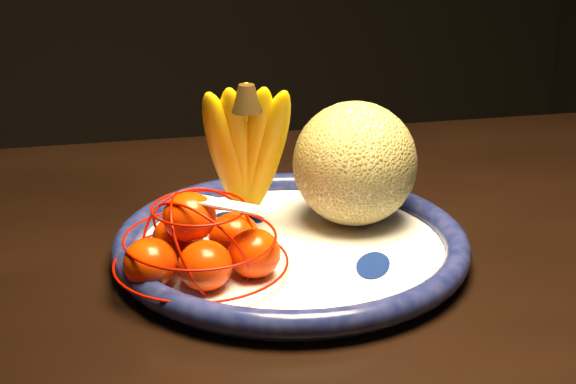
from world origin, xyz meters
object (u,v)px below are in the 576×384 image
object	(u,v)px
fruit_bowl	(291,245)
banana_bunch	(246,148)
cantaloupe	(355,163)
mandarin_bag	(202,246)
dining_table	(285,348)

from	to	relation	value
fruit_bowl	banana_bunch	world-z (taller)	banana_bunch
cantaloupe	mandarin_bag	distance (m)	0.20
cantaloupe	mandarin_bag	bearing A→B (deg)	-158.95
banana_bunch	dining_table	bearing A→B (deg)	-69.21
dining_table	fruit_bowl	size ratio (longest dim) A/B	4.56
fruit_bowl	banana_bunch	bearing A→B (deg)	117.73
cantaloupe	banana_bunch	xyz separation A→B (m)	(-0.12, 0.02, 0.02)
fruit_bowl	cantaloupe	bearing A→B (deg)	24.51
dining_table	banana_bunch	size ratio (longest dim) A/B	9.23
fruit_bowl	mandarin_bag	xyz separation A→B (m)	(-0.10, -0.03, 0.03)
mandarin_bag	banana_bunch	bearing A→B (deg)	51.49
fruit_bowl	dining_table	bearing A→B (deg)	-117.30
banana_bunch	mandarin_bag	bearing A→B (deg)	-114.70
cantaloupe	dining_table	bearing A→B (deg)	-144.26
dining_table	mandarin_bag	distance (m)	0.15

